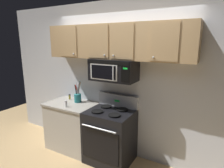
% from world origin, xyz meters
% --- Properties ---
extents(back_wall, '(5.20, 0.10, 2.70)m').
position_xyz_m(back_wall, '(0.00, 0.79, 1.35)').
color(back_wall, silver).
rests_on(back_wall, ground_plane).
extents(stove_range, '(0.76, 0.69, 1.12)m').
position_xyz_m(stove_range, '(0.00, 0.42, 0.47)').
color(stove_range, black).
rests_on(stove_range, ground_plane).
extents(over_range_microwave, '(0.76, 0.43, 0.35)m').
position_xyz_m(over_range_microwave, '(-0.00, 0.54, 1.58)').
color(over_range_microwave, black).
extents(upper_cabinets, '(2.50, 0.36, 0.55)m').
position_xyz_m(upper_cabinets, '(-0.00, 0.57, 2.02)').
color(upper_cabinets, tan).
extents(counter_segment, '(0.93, 0.65, 0.90)m').
position_xyz_m(counter_segment, '(-0.84, 0.43, 0.45)').
color(counter_segment, '#BCB7AD').
rests_on(counter_segment, ground_plane).
extents(utensil_crock_teal, '(0.13, 0.13, 0.40)m').
position_xyz_m(utensil_crock_teal, '(-0.78, 0.55, 1.01)').
color(utensil_crock_teal, teal).
rests_on(utensil_crock_teal, counter_segment).
extents(salt_shaker, '(0.04, 0.04, 0.11)m').
position_xyz_m(salt_shaker, '(-0.78, 0.23, 0.96)').
color(salt_shaker, white).
rests_on(salt_shaker, counter_segment).
extents(spice_jar, '(0.04, 0.04, 0.10)m').
position_xyz_m(spice_jar, '(-1.03, 0.60, 0.95)').
color(spice_jar, olive).
rests_on(spice_jar, counter_segment).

